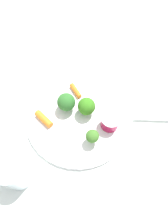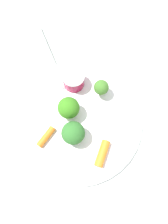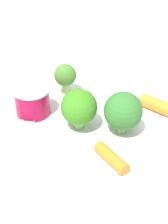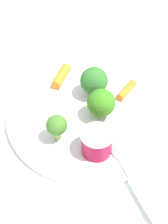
# 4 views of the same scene
# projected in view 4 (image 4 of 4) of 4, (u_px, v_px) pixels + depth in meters

# --- Properties ---
(ground_plane) EXTENTS (2.40, 2.40, 0.00)m
(ground_plane) POSITION_uv_depth(u_px,v_px,m) (90.00, 115.00, 0.57)
(ground_plane) COLOR silver
(plate) EXTENTS (0.28, 0.28, 0.01)m
(plate) POSITION_uv_depth(u_px,v_px,m) (90.00, 112.00, 0.56)
(plate) COLOR white
(plate) RESTS_ON ground_plane
(sauce_cup) EXTENTS (0.05, 0.05, 0.04)m
(sauce_cup) POSITION_uv_depth(u_px,v_px,m) (97.00, 142.00, 0.49)
(sauce_cup) COLOR maroon
(sauce_cup) RESTS_ON plate
(broccoli_floret_0) EXTENTS (0.03, 0.03, 0.05)m
(broccoli_floret_0) POSITION_uv_depth(u_px,v_px,m) (58.00, 126.00, 0.49)
(broccoli_floret_0) COLOR #89B658
(broccoli_floret_0) RESTS_ON plate
(broccoli_floret_1) EXTENTS (0.05, 0.05, 0.06)m
(broccoli_floret_1) POSITION_uv_depth(u_px,v_px,m) (94.00, 81.00, 0.56)
(broccoli_floret_1) COLOR #8CAD5F
(broccoli_floret_1) RESTS_ON plate
(broccoli_floret_2) EXTENTS (0.05, 0.05, 0.05)m
(broccoli_floret_2) POSITION_uv_depth(u_px,v_px,m) (100.00, 104.00, 0.52)
(broccoli_floret_2) COLOR #83B36B
(broccoli_floret_2) RESTS_ON plate
(carrot_stick_0) EXTENTS (0.05, 0.02, 0.01)m
(carrot_stick_0) POSITION_uv_depth(u_px,v_px,m) (126.00, 90.00, 0.58)
(carrot_stick_0) COLOR orange
(carrot_stick_0) RESTS_ON plate
(carrot_stick_1) EXTENTS (0.06, 0.04, 0.02)m
(carrot_stick_1) POSITION_uv_depth(u_px,v_px,m) (61.00, 76.00, 0.60)
(carrot_stick_1) COLOR orange
(carrot_stick_1) RESTS_ON plate
(fork) EXTENTS (0.09, 0.17, 0.00)m
(fork) POSITION_uv_depth(u_px,v_px,m) (139.00, 191.00, 0.45)
(fork) COLOR #B3BEB8
(fork) RESTS_ON plate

